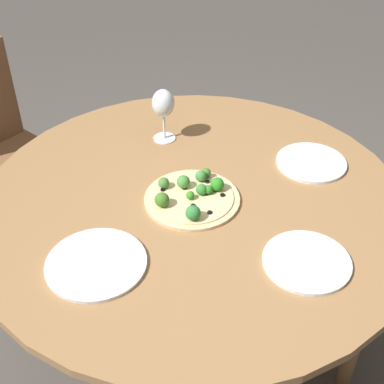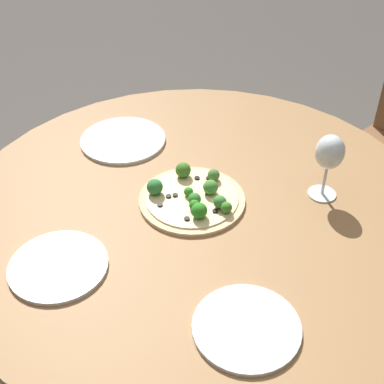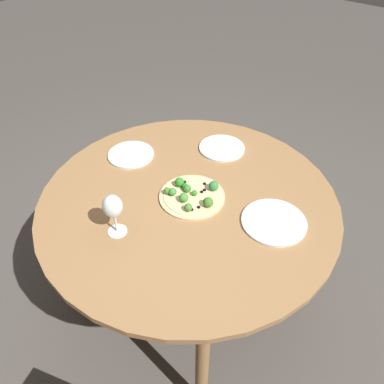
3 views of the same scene
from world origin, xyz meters
name	(u,v)px [view 3 (image 3 of 3)]	position (x,y,z in m)	size (l,w,h in m)	color
ground_plane	(189,296)	(0.00, 0.00, 0.00)	(12.00, 12.00, 0.00)	#4C4742
dining_table	(188,209)	(0.00, 0.00, 0.66)	(1.23, 1.23, 0.73)	olive
pizza	(192,195)	(-0.01, 0.01, 0.74)	(0.27, 0.27, 0.06)	#DBBC89
wine_glass	(113,207)	(0.31, -0.08, 0.85)	(0.07, 0.07, 0.18)	silver
plate_near	(222,148)	(-0.37, -0.10, 0.73)	(0.22, 0.22, 0.01)	silver
plate_far	(131,154)	(-0.05, -0.40, 0.73)	(0.22, 0.22, 0.01)	silver
plate_side	(274,222)	(-0.10, 0.35, 0.73)	(0.25, 0.25, 0.01)	silver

